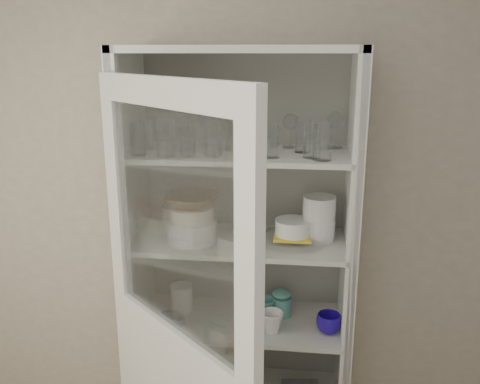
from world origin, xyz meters
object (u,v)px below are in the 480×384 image
Objects in this scene: yellow_trivet at (293,236)px; mug_teal at (265,307)px; pantry_cabinet at (242,296)px; plate_stack_back at (186,216)px; goblet_0 at (207,127)px; grey_bowl_stack at (319,218)px; goblet_3 at (336,128)px; mug_white at (272,322)px; mug_blue at (329,323)px; measuring_cups at (170,319)px; teal_jar at (281,304)px; goblet_2 at (291,129)px; cream_dish at (214,384)px; plate_stack_front at (192,230)px; cupboard_door at (178,383)px; cream_bowl at (191,213)px; goblet_1 at (227,130)px; glass_platter at (292,239)px; white_ramekin at (293,227)px; terracotta_bowl at (191,200)px; white_canister at (182,297)px.

yellow_trivet is 1.72× the size of mug_teal.
pantry_cabinet reaches higher than plate_stack_back.
goblet_0 is 0.88× the size of grey_bowl_stack.
goblet_3 reaches higher than mug_white.
mug_blue is 1.06× the size of measuring_cups.
goblet_0 reaches higher than plate_stack_back.
teal_jar is (0.04, 0.16, 0.01)m from mug_white.
cream_dish is at bearing -158.56° from goblet_2.
cream_dish is (0.08, 0.03, -0.81)m from plate_stack_front.
teal_jar reaches higher than mug_blue.
plate_stack_front is at bearing 137.62° from cupboard_door.
grey_bowl_stack is 0.51m from mug_white.
plate_stack_back is at bearing -179.80° from goblet_3.
goblet_0 reaches higher than goblet_2.
cupboard_door is 0.46m from measuring_cups.
goblet_3 is (0.58, 0.65, 0.88)m from cupboard_door.
mug_white is 0.16m from teal_jar.
plate_stack_front is (-0.62, -0.17, -0.44)m from goblet_3.
yellow_trivet is at bearing -13.32° from plate_stack_back.
cream_bowl is at bearing 165.63° from mug_white.
cupboard_door is 1.06m from goblet_1.
glass_platter is at bearing 6.67° from cream_bowl.
pantry_cabinet is 18.75× the size of mug_blue.
white_ramekin is at bearing -144.68° from goblet_3.
mug_white is at bearing -39.40° from goblet_1.
terracotta_bowl is at bearing 0.00° from plate_stack_front.
cupboard_door is 8.87× the size of cream_dish.
cream_dish is (-0.48, -0.05, -0.86)m from grey_bowl_stack.
plate_stack_back is at bearing 168.94° from pantry_cabinet.
mug_blue is (0.17, -0.08, -0.42)m from white_ramekin.
goblet_2 is 1.30× the size of white_canister.
cupboard_door is at bearing -90.75° from goblet_0.
terracotta_bowl is (0.00, 0.00, 0.14)m from plate_stack_front.
mug_teal is at bearing 15.65° from measuring_cups.
cupboard_door reaches higher than terracotta_bowl.
goblet_0 is 0.78× the size of cream_dish.
plate_stack_back is 0.52m from glass_platter.
plate_stack_front is 0.44m from measuring_cups.
cream_bowl is 0.60m from mug_white.
terracotta_bowl reaches higher than glass_platter.
goblet_2 is 0.42m from grey_bowl_stack.
teal_jar is at bearing -8.74° from plate_stack_back.
terracotta_bowl is at bearing -50.93° from white_canister.
terracotta_bowl is (0.00, 0.00, 0.06)m from cream_bowl.
grey_bowl_stack is at bearing 8.50° from cream_bowl.
cupboard_door is at bearing -131.80° from goblet_3.
mug_teal is at bearing -13.04° from plate_stack_back.
cupboard_door is at bearing -71.84° from measuring_cups.
plate_stack_back is 1.81× the size of white_canister.
grey_bowl_stack is at bearing 114.18° from mug_blue.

